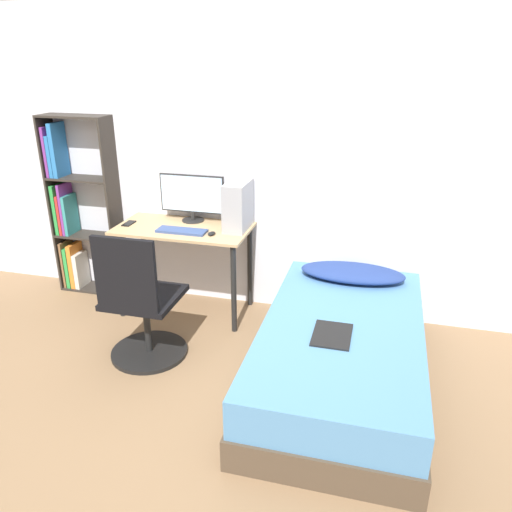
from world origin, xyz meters
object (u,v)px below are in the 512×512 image
at_px(bed, 341,353).
at_px(keyboard, 182,231).
at_px(monitor, 192,196).
at_px(bookshelf, 75,213).
at_px(office_chair, 141,312).
at_px(pc_tower, 238,206).

xyz_separation_m(bed, keyboard, (-1.36, 0.58, 0.56)).
bearing_deg(monitor, keyboard, -86.30).
relative_size(bookshelf, keyboard, 4.00).
xyz_separation_m(bed, monitor, (-1.38, 0.87, 0.76)).
distance_m(office_chair, monitor, 1.14).
relative_size(bed, monitor, 3.48).
bearing_deg(keyboard, monitor, 93.70).
height_order(bed, monitor, monitor).
bearing_deg(bed, monitor, 147.65).
relative_size(office_chair, bed, 0.51).
bearing_deg(bed, office_chair, -176.32).
height_order(office_chair, pc_tower, pc_tower).
relative_size(office_chair, pc_tower, 2.61).
distance_m(bed, pc_tower, 1.44).
relative_size(bookshelf, pc_tower, 4.20).
relative_size(bookshelf, office_chair, 1.61).
xyz_separation_m(bookshelf, keyboard, (1.17, -0.29, 0.03)).
height_order(bed, pc_tower, pc_tower).
distance_m(bookshelf, keyboard, 1.21).
height_order(monitor, keyboard, monitor).
bearing_deg(keyboard, pc_tower, 26.66).
xyz_separation_m(office_chair, bed, (1.42, 0.09, -0.17)).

